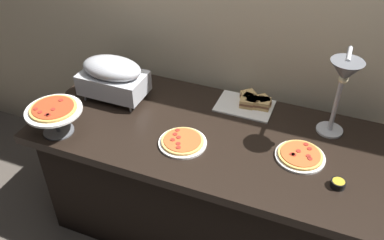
{
  "coord_description": "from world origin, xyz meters",
  "views": [
    {
      "loc": [
        0.55,
        -1.61,
        2.12
      ],
      "look_at": [
        -0.1,
        0.0,
        0.81
      ],
      "focal_mm": 38.25,
      "sensor_mm": 36.0,
      "label": 1
    }
  ],
  "objects_px": {
    "chafing_dish": "(113,76)",
    "sauce_cup_near": "(338,183)",
    "pizza_plate_front": "(183,142)",
    "sandwich_platter": "(251,102)",
    "pizza_plate_center": "(300,156)",
    "pizza_plate_raised_stand": "(54,112)",
    "heat_lamp": "(343,79)"
  },
  "relations": [
    {
      "from": "sandwich_platter",
      "to": "heat_lamp",
      "type": "bearing_deg",
      "value": -21.87
    },
    {
      "from": "pizza_plate_center",
      "to": "sandwich_platter",
      "type": "relative_size",
      "value": 0.77
    },
    {
      "from": "heat_lamp",
      "to": "pizza_plate_center",
      "type": "distance_m",
      "value": 0.42
    },
    {
      "from": "pizza_plate_raised_stand",
      "to": "sauce_cup_near",
      "type": "xyz_separation_m",
      "value": [
        1.42,
        0.14,
        -0.11
      ]
    },
    {
      "from": "chafing_dish",
      "to": "sauce_cup_near",
      "type": "relative_size",
      "value": 5.56
    },
    {
      "from": "pizza_plate_center",
      "to": "pizza_plate_raised_stand",
      "type": "bearing_deg",
      "value": -167.48
    },
    {
      "from": "chafing_dish",
      "to": "pizza_plate_front",
      "type": "distance_m",
      "value": 0.61
    },
    {
      "from": "pizza_plate_front",
      "to": "sauce_cup_near",
      "type": "relative_size",
      "value": 3.65
    },
    {
      "from": "heat_lamp",
      "to": "sandwich_platter",
      "type": "relative_size",
      "value": 1.57
    },
    {
      "from": "pizza_plate_front",
      "to": "sauce_cup_near",
      "type": "bearing_deg",
      "value": -0.91
    },
    {
      "from": "pizza_plate_front",
      "to": "sandwich_platter",
      "type": "bearing_deg",
      "value": 62.56
    },
    {
      "from": "chafing_dish",
      "to": "pizza_plate_raised_stand",
      "type": "height_order",
      "value": "chafing_dish"
    },
    {
      "from": "pizza_plate_front",
      "to": "pizza_plate_raised_stand",
      "type": "height_order",
      "value": "pizza_plate_raised_stand"
    },
    {
      "from": "pizza_plate_front",
      "to": "chafing_dish",
      "type": "bearing_deg",
      "value": 155.58
    },
    {
      "from": "pizza_plate_center",
      "to": "sauce_cup_near",
      "type": "distance_m",
      "value": 0.23
    },
    {
      "from": "sandwich_platter",
      "to": "sauce_cup_near",
      "type": "bearing_deg",
      "value": -41.32
    },
    {
      "from": "heat_lamp",
      "to": "pizza_plate_front",
      "type": "height_order",
      "value": "heat_lamp"
    },
    {
      "from": "pizza_plate_center",
      "to": "sandwich_platter",
      "type": "bearing_deg",
      "value": 135.24
    },
    {
      "from": "pizza_plate_front",
      "to": "pizza_plate_raised_stand",
      "type": "xyz_separation_m",
      "value": [
        -0.65,
        -0.15,
        0.12
      ]
    },
    {
      "from": "pizza_plate_front",
      "to": "pizza_plate_center",
      "type": "bearing_deg",
      "value": 11.62
    },
    {
      "from": "heat_lamp",
      "to": "pizza_plate_raised_stand",
      "type": "relative_size",
      "value": 1.72
    },
    {
      "from": "chafing_dish",
      "to": "sauce_cup_near",
      "type": "bearing_deg",
      "value": -11.09
    },
    {
      "from": "pizza_plate_front",
      "to": "sandwich_platter",
      "type": "distance_m",
      "value": 0.52
    },
    {
      "from": "heat_lamp",
      "to": "pizza_plate_center",
      "type": "bearing_deg",
      "value": -124.43
    },
    {
      "from": "sandwich_platter",
      "to": "sauce_cup_near",
      "type": "xyz_separation_m",
      "value": [
        0.53,
        -0.47,
        -0.01
      ]
    },
    {
      "from": "chafing_dish",
      "to": "sandwich_platter",
      "type": "relative_size",
      "value": 1.18
    },
    {
      "from": "sauce_cup_near",
      "to": "pizza_plate_raised_stand",
      "type": "bearing_deg",
      "value": -174.31
    },
    {
      "from": "chafing_dish",
      "to": "sandwich_platter",
      "type": "height_order",
      "value": "chafing_dish"
    },
    {
      "from": "pizza_plate_center",
      "to": "chafing_dish",
      "type": "bearing_deg",
      "value": 173.58
    },
    {
      "from": "pizza_plate_front",
      "to": "pizza_plate_raised_stand",
      "type": "bearing_deg",
      "value": -166.69
    },
    {
      "from": "heat_lamp",
      "to": "pizza_plate_front",
      "type": "relative_size",
      "value": 2.02
    },
    {
      "from": "chafing_dish",
      "to": "pizza_plate_center",
      "type": "distance_m",
      "value": 1.13
    }
  ]
}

